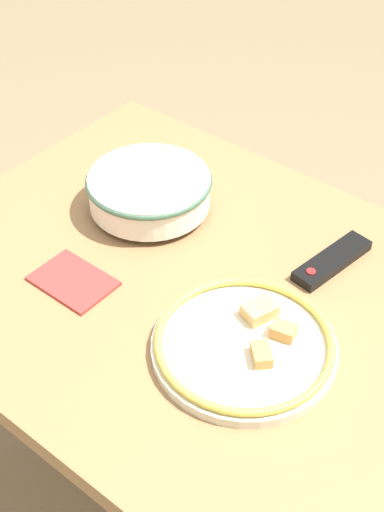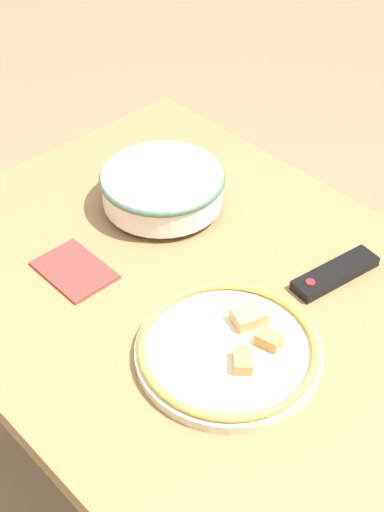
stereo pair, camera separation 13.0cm
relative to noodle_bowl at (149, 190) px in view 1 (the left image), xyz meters
name	(u,v)px [view 1 (the left image)]	position (x,y,z in m)	size (l,w,h in m)	color
ground_plane	(197,495)	(0.22, -0.11, -0.79)	(8.00, 8.00, 0.00)	#7F6B4C
dining_table	(199,320)	(0.22, -0.11, -0.15)	(1.11, 0.84, 0.74)	olive
noodle_bowl	(149,190)	(0.00, 0.00, 0.00)	(0.26, 0.26, 0.08)	silver
food_plate	(245,344)	(0.38, -0.19, -0.03)	(0.31, 0.31, 0.04)	beige
tv_remote	(332,261)	(0.38, 0.09, -0.04)	(0.07, 0.19, 0.02)	black
folded_napkin	(73,281)	(0.04, -0.25, -0.05)	(0.15, 0.10, 0.01)	#B2332D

